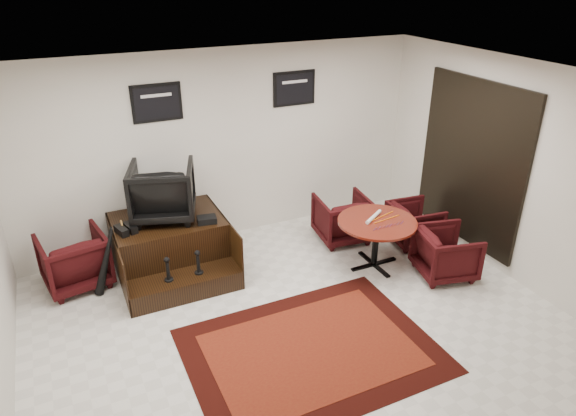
# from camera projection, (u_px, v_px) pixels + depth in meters

# --- Properties ---
(ground) EXTENTS (6.00, 6.00, 0.00)m
(ground) POSITION_uv_depth(u_px,v_px,m) (301.00, 325.00, 5.96)
(ground) COLOR silver
(ground) RESTS_ON ground
(room_shell) EXTENTS (6.02, 5.02, 2.81)m
(room_shell) POSITION_uv_depth(u_px,v_px,m) (332.00, 173.00, 5.44)
(room_shell) COLOR silver
(room_shell) RESTS_ON ground
(area_rug) EXTENTS (2.63, 1.97, 0.01)m
(area_rug) POSITION_uv_depth(u_px,v_px,m) (311.00, 350.00, 5.57)
(area_rug) COLOR black
(area_rug) RESTS_ON ground
(shine_podium) EXTENTS (1.44, 1.48, 0.74)m
(shine_podium) POSITION_uv_depth(u_px,v_px,m) (171.00, 248.00, 6.89)
(shine_podium) COLOR black
(shine_podium) RESTS_ON ground
(shine_chair) EXTENTS (0.99, 0.96, 0.82)m
(shine_chair) POSITION_uv_depth(u_px,v_px,m) (162.00, 189.00, 6.66)
(shine_chair) COLOR black
(shine_chair) RESTS_ON shine_podium
(shoes_pair) EXTENTS (0.27, 0.30, 0.09)m
(shoes_pair) POSITION_uv_depth(u_px,v_px,m) (126.00, 229.00, 6.42)
(shoes_pair) COLOR black
(shoes_pair) RESTS_ON shine_podium
(polish_kit) EXTENTS (0.27, 0.21, 0.09)m
(polish_kit) POSITION_uv_depth(u_px,v_px,m) (207.00, 220.00, 6.67)
(polish_kit) COLOR black
(polish_kit) RESTS_ON shine_podium
(umbrella_black) EXTENTS (0.34, 0.13, 0.92)m
(umbrella_black) POSITION_uv_depth(u_px,v_px,m) (105.00, 261.00, 6.37)
(umbrella_black) COLOR black
(umbrella_black) RESTS_ON ground
(umbrella_hooked) EXTENTS (0.32, 0.12, 0.85)m
(umbrella_hooked) POSITION_uv_depth(u_px,v_px,m) (105.00, 256.00, 6.54)
(umbrella_hooked) COLOR black
(umbrella_hooked) RESTS_ON ground
(armchair_side) EXTENTS (0.89, 0.85, 0.79)m
(armchair_side) POSITION_uv_depth(u_px,v_px,m) (74.00, 258.00, 6.56)
(armchair_side) COLOR black
(armchair_side) RESTS_ON ground
(meeting_table) EXTENTS (1.06, 1.06, 0.69)m
(meeting_table) POSITION_uv_depth(u_px,v_px,m) (377.00, 227.00, 6.88)
(meeting_table) COLOR #4D130B
(meeting_table) RESTS_ON ground
(table_chair_back) EXTENTS (0.82, 0.78, 0.76)m
(table_chair_back) POSITION_uv_depth(u_px,v_px,m) (342.00, 216.00, 7.67)
(table_chair_back) COLOR black
(table_chair_back) RESTS_ON ground
(table_chair_window) EXTENTS (0.69, 0.73, 0.68)m
(table_chair_window) POSITION_uv_depth(u_px,v_px,m) (415.00, 222.00, 7.59)
(table_chair_window) COLOR black
(table_chair_window) RESTS_ON ground
(table_chair_corner) EXTENTS (0.81, 0.84, 0.73)m
(table_chair_corner) POSITION_uv_depth(u_px,v_px,m) (446.00, 251.00, 6.78)
(table_chair_corner) COLOR black
(table_chair_corner) RESTS_ON ground
(paper_roll) EXTENTS (0.38, 0.27, 0.05)m
(paper_roll) POSITION_uv_depth(u_px,v_px,m) (374.00, 217.00, 6.90)
(paper_roll) COLOR silver
(paper_roll) RESTS_ON meeting_table
(table_clutter) EXTENTS (0.57, 0.37, 0.01)m
(table_clutter) POSITION_uv_depth(u_px,v_px,m) (386.00, 220.00, 6.86)
(table_clutter) COLOR orange
(table_clutter) RESTS_ON meeting_table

